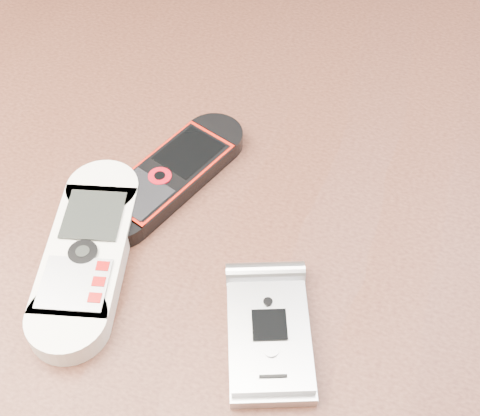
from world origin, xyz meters
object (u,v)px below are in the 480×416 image
table (235,286)px  motorola_razr (269,334)px  nokia_white (87,252)px  nokia_black_red (169,176)px

table → motorola_razr: bearing=-60.1°
nokia_white → motorola_razr: 0.15m
nokia_white → nokia_black_red: 0.10m
nokia_white → nokia_black_red: size_ratio=1.07×
table → motorola_razr: size_ratio=10.66×
nokia_black_red → motorola_razr: same height
nokia_black_red → table: bearing=6.0°
table → motorola_razr: 0.16m
nokia_black_red → motorola_razr: size_ratio=1.49×
table → nokia_white: (-0.09, -0.08, 0.12)m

